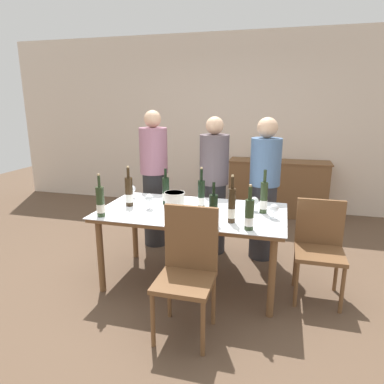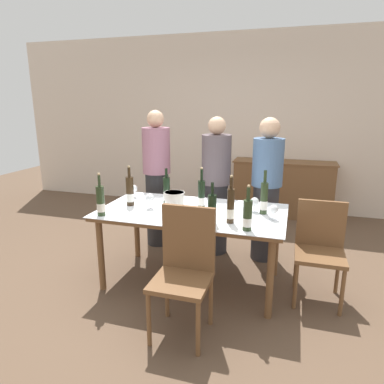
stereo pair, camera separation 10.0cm
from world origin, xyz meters
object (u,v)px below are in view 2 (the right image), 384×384
Objects in this scene: wine_bottle_2 at (264,199)px; sideboard_cabinet at (283,188)px; wine_glass_1 at (255,202)px; person_guest_left at (216,187)px; wine_bottle_3 at (212,210)px; ice_bucket at (174,202)px; wine_bottle_7 at (130,192)px; wine_glass_2 at (274,210)px; wine_bottle_6 at (202,195)px; wine_glass_4 at (134,189)px; chair_near_front at (185,264)px; person_host at (157,180)px; person_guest_right at (266,191)px; wine_bottle_0 at (231,206)px; wine_bottle_5 at (101,202)px; wine_glass_0 at (150,198)px; dining_table at (192,217)px; wine_bottle_1 at (167,191)px; wine_glass_3 at (185,212)px; wine_bottle_4 at (247,216)px; chair_right_end at (320,244)px.

sideboard_cabinet is at bearing 87.64° from wine_bottle_2.
person_guest_left reaches higher than wine_glass_1.
wine_bottle_3 is at bearing -100.09° from sideboard_cabinet.
ice_bucket is 0.50× the size of wine_bottle_2.
wine_glass_2 is (1.39, -0.03, -0.05)m from wine_bottle_7.
wine_bottle_6 is 1.02× the size of wine_bottle_7.
chair_near_front is (0.88, -0.96, -0.29)m from wine_glass_4.
sideboard_cabinet is at bearing 79.91° from wine_bottle_3.
person_host reaches higher than person_guest_right.
chair_near_front is (-0.25, -0.47, -0.34)m from wine_bottle_0.
sideboard_cabinet is 2.74m from ice_bucket.
wine_bottle_5 is 2.86× the size of wine_glass_2.
ice_bucket is 1.10m from person_host.
wine_glass_1 is (0.97, 0.18, -0.01)m from wine_glass_0.
ice_bucket is at bearing -159.40° from wine_glass_1.
wine_bottle_5 is at bearing -140.25° from person_guest_right.
dining_table is at bearing -135.83° from wine_bottle_6.
wine_bottle_0 is 2.95× the size of wine_glass_1.
wine_bottle_1 is 0.72m from wine_bottle_3.
wine_bottle_2 reaches higher than dining_table.
wine_glass_3 reaches higher than sideboard_cabinet.
wine_bottle_0 is 1.51m from person_host.
sideboard_cabinet is at bearing 82.68° from wine_bottle_0.
wine_bottle_4 is (0.16, -0.13, -0.02)m from wine_bottle_0.
wine_bottle_7 reaches higher than wine_glass_0.
wine_glass_3 is 1.38m from person_host.
person_host is (-0.05, 0.82, -0.05)m from wine_bottle_7.
wine_bottle_4 is 0.23× the size of person_guest_left.
wine_glass_4 is 0.55m from person_host.
wine_bottle_1 is 1.08m from wine_glass_2.
ice_bucket is at bearing 128.58° from wine_glass_3.
ice_bucket reaches higher than dining_table.
wine_glass_2 is 0.09× the size of person_guest_left.
wine_bottle_0 is (0.53, -0.10, 0.04)m from ice_bucket.
ice_bucket reaches higher than wine_glass_0.
person_host is at bearing 149.30° from wine_glass_2.
wine_glass_0 is at bearing 167.83° from wine_bottle_0.
dining_table is 4.30× the size of wine_bottle_6.
wine_glass_2 is (1.49, 0.33, -0.04)m from wine_bottle_5.
wine_bottle_2 is 1.04× the size of wine_bottle_5.
wine_glass_0 is at bearing -10.97° from wine_bottle_7.
person_host is at bearing 130.45° from dining_table.
wine_bottle_4 is 0.52m from wine_glass_3.
wine_glass_4 is at bearing 163.98° from wine_bottle_1.
sideboard_cabinet is 4.23× the size of wine_bottle_1.
wine_glass_3 is at bearing -81.86° from dining_table.
wine_bottle_0 is 0.81m from wine_bottle_1.
wine_bottle_2 reaches higher than chair_right_end.
wine_bottle_4 is (0.30, -0.07, 0.00)m from wine_bottle_3.
sideboard_cabinet is 4.31× the size of wine_bottle_3.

